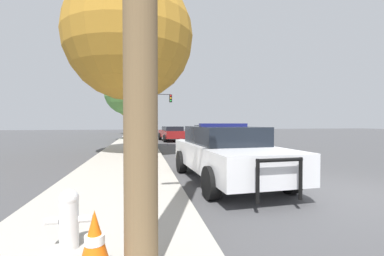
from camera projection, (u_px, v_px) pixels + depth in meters
The scene contains 11 objects.
ground_plane at pixel (343, 194), 5.86m from camera, with size 110.00×110.00×0.00m, color #474749.
sidewalk_left at pixel (111, 204), 4.88m from camera, with size 3.00×110.00×0.13m.
police_car at pixel (226, 152), 7.13m from camera, with size 2.35×5.07×1.60m.
fire_hydrant at pixel (69, 217), 3.05m from camera, with size 0.52×0.23×0.70m.
traffic_light at pixel (151, 105), 28.99m from camera, with size 4.10×0.35×4.86m.
car_background_oncoming at pixel (202, 131), 28.24m from camera, with size 2.02×4.34×1.33m.
car_background_midblock at pixel (172, 133), 22.52m from camera, with size 2.20×4.56×1.28m.
tree_sidewalk_far at pixel (134, 97), 36.12m from camera, with size 5.97×5.97×8.06m.
tree_sidewalk_near at pixel (130, 37), 12.49m from camera, with size 6.17×6.17×8.75m.
tree_sidewalk_mid at pixel (128, 92), 22.92m from camera, with size 4.11×4.11×6.31m.
traffic_cone at pixel (95, 242), 2.51m from camera, with size 0.35×0.35×0.64m.
Camera 1 is at (-4.51, -5.06, 1.63)m, focal length 24.00 mm.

